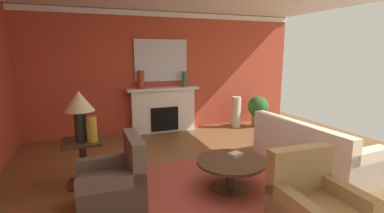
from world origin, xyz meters
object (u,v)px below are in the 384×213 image
(coffee_table, at_px, (231,168))
(vase_tall_corner, at_px, (236,112))
(sofa, at_px, (309,151))
(table_lamp, at_px, (79,106))
(fireplace, at_px, (163,111))
(side_table, at_px, (83,159))
(armchair_near_window, at_px, (114,186))
(vase_mantel_right, at_px, (184,79))
(vase_mantel_left, at_px, (141,80))
(potted_plant, at_px, (258,109))
(vase_on_side_table, at_px, (92,129))
(armchair_facing_fireplace, at_px, (315,212))
(mantel_mirror, at_px, (161,60))

(coffee_table, xyz_separation_m, vase_tall_corner, (1.80, 3.03, 0.08))
(sofa, relative_size, table_lamp, 2.88)
(fireplace, height_order, side_table, fireplace)
(fireplace, height_order, vase_tall_corner, fireplace)
(armchair_near_window, height_order, vase_tall_corner, armchair_near_window)
(sofa, height_order, vase_mantel_right, vase_mantel_right)
(coffee_table, height_order, side_table, side_table)
(sofa, relative_size, vase_mantel_right, 5.56)
(armchair_near_window, xyz_separation_m, vase_mantel_left, (0.97, 3.21, 1.04))
(vase_mantel_right, distance_m, vase_tall_corner, 1.68)
(armchair_near_window, height_order, potted_plant, armchair_near_window)
(table_lamp, relative_size, vase_on_side_table, 2.00)
(armchair_facing_fireplace, relative_size, vase_mantel_right, 2.44)
(table_lamp, xyz_separation_m, potted_plant, (4.42, 1.97, -0.73))
(mantel_mirror, bearing_deg, armchair_near_window, -114.22)
(armchair_near_window, xyz_separation_m, side_table, (-0.37, 0.87, 0.09))
(sofa, bearing_deg, potted_plant, 75.00)
(sofa, xyz_separation_m, armchair_facing_fireplace, (-1.36, -1.54, 0.01))
(sofa, bearing_deg, vase_mantel_left, 127.77)
(side_table, distance_m, table_lamp, 0.82)
(fireplace, bearing_deg, vase_on_side_table, -124.69)
(vase_on_side_table, height_order, vase_tall_corner, vase_on_side_table)
(table_lamp, height_order, vase_tall_corner, table_lamp)
(vase_mantel_right, bearing_deg, sofa, -67.48)
(sofa, height_order, vase_on_side_table, vase_on_side_table)
(vase_mantel_left, xyz_separation_m, potted_plant, (3.08, -0.38, -0.86))
(fireplace, distance_m, vase_mantel_right, 0.96)
(coffee_table, bearing_deg, armchair_near_window, 177.58)
(coffee_table, height_order, vase_mantel_right, vase_mantel_right)
(mantel_mirror, distance_m, vase_mantel_right, 0.74)
(sofa, height_order, table_lamp, table_lamp)
(fireplace, distance_m, coffee_table, 3.34)
(potted_plant, bearing_deg, sofa, -105.00)
(armchair_near_window, xyz_separation_m, coffee_table, (1.66, -0.07, 0.03))
(coffee_table, height_order, table_lamp, table_lamp)
(armchair_near_window, bearing_deg, armchair_facing_fireplace, -34.82)
(fireplace, relative_size, coffee_table, 1.80)
(vase_mantel_left, bearing_deg, side_table, -119.74)
(potted_plant, bearing_deg, mantel_mirror, 167.86)
(mantel_mirror, distance_m, coffee_table, 3.75)
(coffee_table, bearing_deg, armchair_facing_fireplace, -76.19)
(mantel_mirror, distance_m, vase_mantel_left, 0.73)
(table_lamp, distance_m, vase_mantel_left, 2.70)
(table_lamp, height_order, vase_mantel_left, vase_mantel_left)
(fireplace, distance_m, sofa, 3.60)
(sofa, xyz_separation_m, potted_plant, (0.72, 2.68, 0.19))
(vase_mantel_right, bearing_deg, side_table, -136.16)
(coffee_table, xyz_separation_m, potted_plant, (2.40, 2.91, 0.16))
(armchair_facing_fireplace, distance_m, table_lamp, 3.37)
(side_table, distance_m, vase_mantel_right, 3.50)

